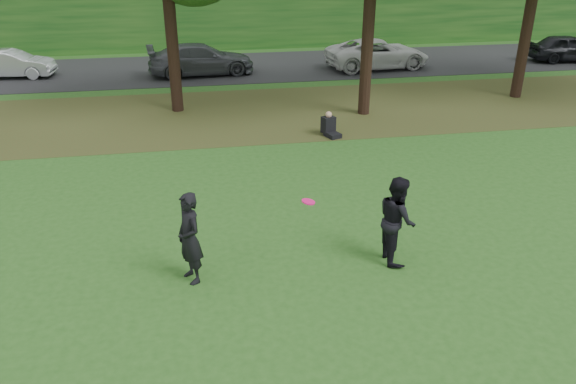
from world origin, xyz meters
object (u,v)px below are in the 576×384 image
object	(u,v)px
player_left	(190,238)
player_right	(397,219)
frisbee	(308,202)
seated_person	(330,127)

from	to	relation	value
player_left	player_right	bearing A→B (deg)	66.16
player_left	player_right	world-z (taller)	same
frisbee	seated_person	distance (m)	8.52
frisbee	seated_person	bearing A→B (deg)	73.22
player_left	seated_person	bearing A→B (deg)	124.56
player_right	frisbee	distance (m)	2.02
player_right	seated_person	distance (m)	7.99
player_left	frisbee	xyz separation A→B (m)	(2.34, -0.06, 0.63)
player_left	frisbee	world-z (taller)	player_left
player_left	player_right	xyz separation A→B (m)	(4.25, 0.06, -0.00)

